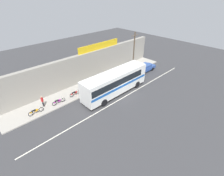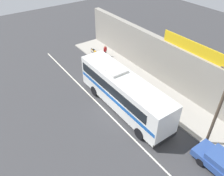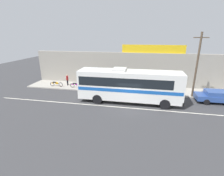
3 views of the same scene
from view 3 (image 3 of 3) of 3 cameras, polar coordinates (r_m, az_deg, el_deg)
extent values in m
plane|color=#3A3A3D|center=(18.05, 5.88, -5.79)|extent=(70.00, 70.00, 0.00)
cube|color=#A8A399|center=(22.87, 7.13, -0.42)|extent=(30.00, 3.60, 0.14)
cube|color=gray|center=(24.34, 7.72, 6.37)|extent=(30.00, 0.70, 4.80)
cube|color=gold|center=(23.92, 14.00, 12.95)|extent=(8.53, 0.12, 1.10)
cube|color=silver|center=(17.32, 5.63, -6.84)|extent=(30.00, 0.14, 0.01)
cube|color=white|center=(18.16, 5.96, 1.06)|extent=(11.08, 2.49, 3.10)
cube|color=black|center=(18.05, 4.61, 2.82)|extent=(9.75, 2.51, 0.96)
cube|color=#1956B2|center=(18.25, 5.93, 0.16)|extent=(10.86, 2.51, 0.36)
cube|color=black|center=(18.43, 23.32, 1.36)|extent=(0.04, 2.24, 1.40)
cube|color=black|center=(18.98, 22.62, -3.90)|extent=(0.12, 2.49, 0.36)
cube|color=silver|center=(17.87, 2.57, 6.40)|extent=(1.40, 1.74, 0.24)
cylinder|color=black|center=(19.80, 17.06, -2.70)|extent=(1.04, 0.32, 1.04)
cylinder|color=black|center=(17.67, 17.75, -5.32)|extent=(1.04, 0.32, 1.04)
cylinder|color=black|center=(20.24, -3.28, -1.45)|extent=(1.04, 0.32, 1.04)
cylinder|color=black|center=(18.16, -5.07, -3.84)|extent=(1.04, 0.32, 1.04)
cube|color=#2D4C93|center=(21.70, 32.57, -2.77)|extent=(4.53, 1.80, 0.56)
cube|color=#2D4C93|center=(21.50, 32.55, -1.47)|extent=(2.35, 1.62, 0.48)
cylinder|color=black|center=(22.09, 28.53, -2.59)|extent=(0.62, 0.20, 0.62)
cylinder|color=black|center=(20.58, 29.84, -4.23)|extent=(0.62, 0.20, 0.62)
cylinder|color=brown|center=(21.27, 27.22, 6.80)|extent=(0.22, 0.22, 7.40)
cylinder|color=brown|center=(20.99, 28.47, 15.08)|extent=(1.60, 0.10, 0.10)
torus|color=black|center=(23.29, -10.57, 0.73)|extent=(0.62, 0.06, 0.62)
torus|color=black|center=(23.80, -13.54, 0.90)|extent=(0.62, 0.06, 0.62)
cylinder|color=silver|center=(23.23, -10.80, 1.45)|extent=(0.34, 0.04, 0.65)
cylinder|color=silver|center=(23.18, -11.07, 2.22)|extent=(0.03, 0.56, 0.03)
ellipsoid|color=#991E8C|center=(23.46, -11.95, 1.23)|extent=(0.56, 0.22, 0.34)
cube|color=black|center=(23.54, -12.65, 1.55)|extent=(0.52, 0.20, 0.10)
ellipsoid|color=#991E8C|center=(23.73, -13.43, 1.22)|extent=(0.36, 0.14, 0.16)
torus|color=black|center=(24.62, -17.28, 1.15)|extent=(0.62, 0.06, 0.62)
torus|color=black|center=(25.27, -19.95, 1.30)|extent=(0.62, 0.06, 0.62)
cylinder|color=silver|center=(24.58, -17.51, 1.83)|extent=(0.34, 0.04, 0.65)
cylinder|color=silver|center=(24.54, -17.79, 2.56)|extent=(0.03, 0.56, 0.03)
ellipsoid|color=orange|center=(24.86, -18.54, 1.62)|extent=(0.56, 0.22, 0.34)
cube|color=black|center=(24.97, -19.18, 1.92)|extent=(0.52, 0.20, 0.10)
ellipsoid|color=orange|center=(25.20, -19.86, 1.60)|extent=(0.36, 0.14, 0.16)
torus|color=black|center=(22.60, -3.74, 0.47)|extent=(0.62, 0.06, 0.62)
torus|color=black|center=(22.97, -6.99, 0.66)|extent=(0.62, 0.06, 0.62)
cylinder|color=silver|center=(22.53, -3.95, 1.21)|extent=(0.34, 0.04, 0.65)
cylinder|color=silver|center=(22.47, -4.22, 2.00)|extent=(0.03, 0.56, 0.03)
ellipsoid|color=red|center=(22.71, -5.23, 0.99)|extent=(0.56, 0.22, 0.34)
cube|color=black|center=(22.76, -5.99, 1.32)|extent=(0.52, 0.20, 0.10)
ellipsoid|color=red|center=(22.91, -6.86, 0.99)|extent=(0.36, 0.14, 0.16)
cylinder|color=black|center=(25.10, -15.00, 1.88)|extent=(0.13, 0.13, 0.78)
cylinder|color=black|center=(24.95, -15.17, 1.76)|extent=(0.13, 0.13, 0.78)
cylinder|color=red|center=(24.85, -15.21, 3.34)|extent=(0.30, 0.30, 0.59)
sphere|color=tan|center=(24.75, -15.29, 4.30)|extent=(0.21, 0.21, 0.21)
cylinder|color=red|center=(25.02, -15.02, 3.52)|extent=(0.08, 0.08, 0.54)
cylinder|color=red|center=(24.67, -15.42, 3.28)|extent=(0.08, 0.08, 0.54)
camera|label=1|loc=(17.96, -78.86, 25.92)|focal=26.68mm
camera|label=2|loc=(15.09, 79.33, 33.59)|focal=35.68mm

